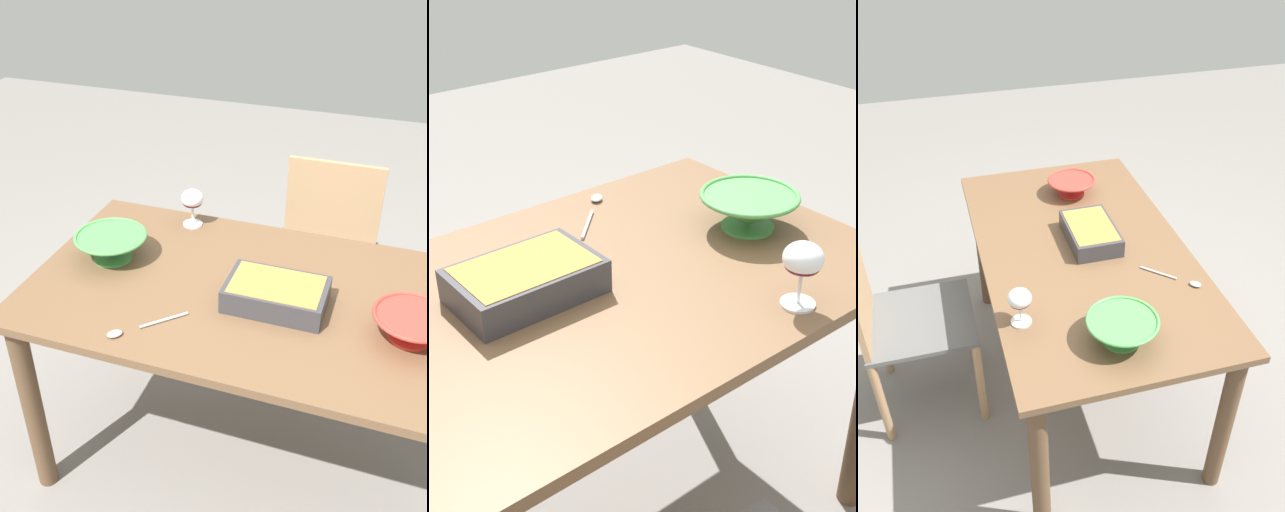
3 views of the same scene
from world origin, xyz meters
The scene contains 5 objects.
dining_table centered at (0.00, 0.00, 0.64)m, with size 1.48×0.83×0.76m.
wine_glass centered at (-0.36, 0.33, 0.86)m, with size 0.08×0.08×0.14m.
casserole_dish centered at (0.05, -0.05, 0.80)m, with size 0.30×0.19×0.08m.
mixing_bowl centered at (-0.54, 0.03, 0.81)m, with size 0.24×0.24×0.09m.
serving_spoon centered at (-0.31, -0.30, 0.77)m, with size 0.19×0.19×0.01m.
Camera 2 is at (0.67, 1.09, 1.56)m, focal length 50.49 mm.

